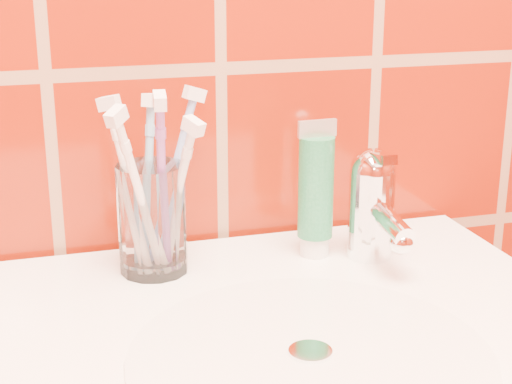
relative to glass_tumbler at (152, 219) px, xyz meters
name	(u,v)px	position (x,y,z in m)	size (l,w,h in m)	color
glass_tumbler	(152,219)	(0.00, 0.00, 0.00)	(0.07, 0.07, 0.11)	white
toothpaste_tube	(316,193)	(0.17, -0.01, 0.01)	(0.04, 0.04, 0.15)	white
faucet	(373,201)	(0.23, -0.03, 0.01)	(0.05, 0.11, 0.12)	white
toothbrush_0	(162,188)	(0.01, -0.02, 0.04)	(0.03, 0.07, 0.20)	#8C4AA0
toothbrush_1	(148,183)	(0.00, 0.02, 0.03)	(0.04, 0.05, 0.19)	#7BB2DB
toothbrush_2	(141,197)	(-0.01, -0.03, 0.03)	(0.07, 0.07, 0.19)	white
toothbrush_3	(172,179)	(0.02, 0.02, 0.03)	(0.08, 0.04, 0.19)	#7D9CDF
toothbrush_4	(130,188)	(-0.02, 0.00, 0.03)	(0.05, 0.05, 0.19)	white
toothbrush_5	(177,198)	(0.02, -0.02, 0.03)	(0.05, 0.07, 0.17)	silver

